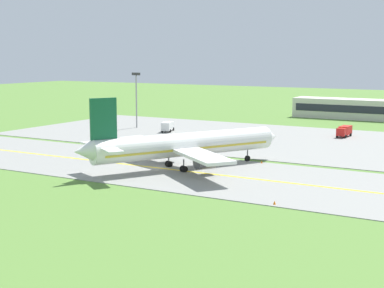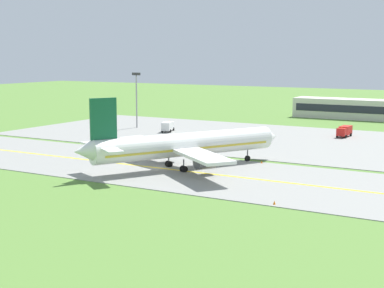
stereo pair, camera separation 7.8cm
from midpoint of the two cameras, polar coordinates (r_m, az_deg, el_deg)
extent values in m
plane|color=#517A33|center=(100.40, -3.38, -2.40)|extent=(500.00, 500.00, 0.00)
cube|color=gray|center=(100.39, -3.38, -2.38)|extent=(240.00, 28.00, 0.10)
cube|color=gray|center=(133.31, 10.24, 0.26)|extent=(140.00, 52.00, 0.10)
cube|color=yellow|center=(100.38, -3.38, -2.34)|extent=(220.00, 0.60, 0.01)
cylinder|color=white|center=(99.46, -0.60, -0.04)|extent=(20.08, 31.63, 4.00)
cone|color=white|center=(109.67, 7.64, 0.71)|extent=(4.59, 4.12, 3.80)
cone|color=white|center=(91.63, -10.58, -0.69)|extent=(4.53, 4.45, 3.40)
cube|color=gold|center=(99.54, -0.60, -0.32)|extent=(18.82, 29.29, 0.36)
cube|color=#1E232D|center=(108.23, 6.74, 0.99)|extent=(3.85, 3.23, 0.70)
cube|color=white|center=(105.88, -3.95, 0.20)|extent=(15.72, 9.90, 0.50)
cylinder|color=#47474C|center=(105.26, -2.47, -0.61)|extent=(3.67, 4.09, 2.30)
cylinder|color=black|center=(106.02, -1.71, -0.53)|extent=(1.96, 1.24, 2.10)
cube|color=white|center=(91.24, 0.90, -1.15)|extent=(14.85, 12.89, 0.50)
cylinder|color=#47474C|center=(94.20, 1.30, -1.71)|extent=(3.67, 4.09, 2.30)
cylinder|color=black|center=(95.05, 2.11, -1.62)|extent=(1.96, 1.24, 2.10)
cube|color=#145938|center=(92.19, -8.69, 2.46)|extent=(2.50, 4.04, 6.50)
cube|color=white|center=(95.64, -9.46, -0.03)|extent=(6.46, 4.57, 0.30)
cube|color=white|center=(89.78, -7.96, -0.56)|extent=(6.29, 5.42, 0.30)
cylinder|color=slate|center=(106.98, 5.43, -0.99)|extent=(0.24, 0.24, 1.65)
cylinder|color=black|center=(107.12, 5.42, -1.42)|extent=(0.84, 1.13, 1.10)
cylinder|color=slate|center=(101.20, -2.32, -1.51)|extent=(0.24, 0.24, 1.65)
cylinder|color=black|center=(101.58, -2.39, -1.95)|extent=(0.84, 1.13, 1.10)
cylinder|color=black|center=(101.11, -2.24, -2.00)|extent=(0.84, 1.13, 1.10)
cylinder|color=slate|center=(96.74, -0.84, -1.99)|extent=(0.24, 0.24, 1.65)
cylinder|color=black|center=(97.13, -0.92, -2.44)|extent=(0.84, 1.13, 1.10)
cylinder|color=black|center=(96.66, -0.76, -2.49)|extent=(0.84, 1.13, 1.10)
cube|color=silver|center=(149.51, -2.22, 1.86)|extent=(2.48, 2.35, 1.80)
cube|color=#1E232D|center=(150.21, -2.16, 2.02)|extent=(1.78, 0.71, 0.81)
cube|color=silver|center=(146.60, -2.49, 1.76)|extent=(3.35, 4.65, 2.00)
cylinder|color=orange|center=(149.40, -2.22, 2.24)|extent=(0.20, 0.20, 0.18)
cylinder|color=black|center=(149.87, -2.59, 1.47)|extent=(0.58, 0.95, 0.90)
cylinder|color=black|center=(149.42, -1.85, 1.45)|extent=(0.58, 0.95, 0.90)
cylinder|color=black|center=(146.18, -2.96, 1.29)|extent=(0.58, 0.95, 0.90)
cylinder|color=black|center=(145.70, -2.16, 1.27)|extent=(0.58, 0.95, 0.90)
cube|color=red|center=(140.41, 14.39, 1.15)|extent=(2.06, 1.86, 1.80)
cube|color=#1E232D|center=(139.65, 14.30, 1.24)|extent=(1.84, 0.18, 0.81)
cube|color=red|center=(143.24, 14.75, 1.32)|extent=(2.23, 4.26, 2.00)
cylinder|color=orange|center=(140.29, 14.40, 1.55)|extent=(0.20, 0.20, 0.18)
cylinder|color=black|center=(140.26, 14.76, 0.69)|extent=(0.33, 0.91, 0.90)
cylinder|color=black|center=(140.85, 13.98, 0.75)|extent=(0.33, 0.91, 0.90)
cylinder|color=black|center=(143.89, 15.23, 0.87)|extent=(0.33, 0.91, 0.90)
cylinder|color=black|center=(144.49, 14.43, 0.93)|extent=(0.33, 0.91, 0.90)
cylinder|color=gray|center=(155.48, -5.47, 4.13)|extent=(0.36, 0.36, 14.00)
cube|color=#333333|center=(155.07, -5.51, 6.84)|extent=(2.40, 0.50, 0.70)
cone|color=orange|center=(105.18, 6.80, -1.77)|extent=(0.44, 0.44, 0.60)
cone|color=orange|center=(119.36, -7.25, -0.53)|extent=(0.44, 0.44, 0.60)
cone|color=orange|center=(76.81, 8.04, -5.73)|extent=(0.44, 0.44, 0.60)
camera|label=1|loc=(0.04, -90.02, 0.00)|focal=54.54mm
camera|label=2|loc=(0.04, 89.98, 0.00)|focal=54.54mm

